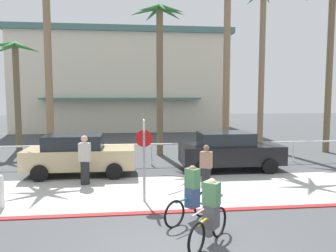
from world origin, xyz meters
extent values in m
plane|color=#424447|center=(0.00, 10.00, 0.00)|extent=(80.00, 80.00, 0.00)
cube|color=beige|center=(0.00, 4.20, 0.01)|extent=(44.00, 4.00, 0.02)
cube|color=maroon|center=(0.00, 2.20, 0.01)|extent=(44.00, 0.24, 0.03)
cube|color=beige|center=(-1.67, 27.18, 4.36)|extent=(19.20, 10.37, 8.72)
cube|color=#47706B|center=(-1.67, 27.18, 8.97)|extent=(19.80, 10.97, 0.50)
cube|color=#47706B|center=(-1.67, 21.50, 3.00)|extent=(13.44, 1.20, 0.16)
cylinder|color=white|center=(0.00, 8.50, 1.00)|extent=(23.43, 0.08, 0.08)
cylinder|color=white|center=(-4.69, 8.50, 0.50)|extent=(0.08, 0.08, 1.00)
cylinder|color=white|center=(-2.34, 8.50, 0.50)|extent=(0.08, 0.08, 1.00)
cylinder|color=white|center=(0.00, 8.50, 0.50)|extent=(0.08, 0.08, 1.00)
cylinder|color=white|center=(2.34, 8.50, 0.50)|extent=(0.08, 0.08, 1.00)
cylinder|color=white|center=(4.69, 8.50, 0.50)|extent=(0.08, 0.08, 1.00)
cylinder|color=white|center=(7.03, 8.50, 0.50)|extent=(0.08, 0.08, 1.00)
cylinder|color=gray|center=(-0.57, 3.22, 1.10)|extent=(0.08, 0.08, 2.20)
cube|color=white|center=(-0.57, 3.22, 2.38)|extent=(0.04, 0.56, 0.36)
cylinder|color=red|center=(-0.57, 3.22, 1.98)|extent=(0.52, 0.03, 0.52)
cylinder|color=white|center=(-4.77, 3.10, 0.42)|extent=(0.20, 0.20, 0.85)
sphere|color=white|center=(-4.77, 3.10, 0.90)|extent=(0.20, 0.20, 0.20)
cylinder|color=brown|center=(-7.70, 13.88, 3.15)|extent=(0.36, 0.36, 6.30)
cone|color=#387F3D|center=(-7.08, 13.88, 6.11)|extent=(1.35, 0.32, 0.68)
cone|color=#387F3D|center=(-7.17, 14.55, 6.16)|extent=(1.36, 1.59, 0.61)
cone|color=#387F3D|center=(-7.86, 14.56, 6.09)|extent=(0.64, 1.52, 0.72)
cone|color=#387F3D|center=(-8.46, 14.24, 6.06)|extent=(1.73, 1.06, 0.79)
cone|color=#387F3D|center=(-7.87, 13.15, 6.08)|extent=(0.66, 1.61, 0.74)
cone|color=#387F3D|center=(-7.18, 13.22, 6.12)|extent=(1.34, 1.57, 0.67)
cylinder|color=#846B4C|center=(-5.03, 10.46, 4.54)|extent=(0.36, 0.36, 9.07)
cylinder|color=brown|center=(0.63, 11.19, 4.01)|extent=(0.36, 0.36, 8.01)
cone|color=#2D6B33|center=(1.32, 11.19, 7.81)|extent=(1.46, 0.32, 0.72)
cone|color=#2D6B33|center=(1.28, 11.73, 7.80)|extent=(1.56, 1.38, 0.73)
cone|color=#2D6B33|center=(0.75, 11.82, 7.85)|extent=(0.55, 1.39, 0.64)
cone|color=#2D6B33|center=(0.29, 11.79, 7.74)|extent=(1.03, 1.46, 0.83)
cone|color=#2D6B33|center=(-0.16, 11.48, 7.82)|extent=(1.76, 0.90, 0.70)
cone|color=#2D6B33|center=(0.06, 10.98, 7.84)|extent=(1.33, 0.75, 0.65)
cone|color=#2D6B33|center=(0.19, 10.42, 7.74)|extent=(1.22, 1.79, 0.85)
cone|color=#2D6B33|center=(0.74, 10.59, 7.78)|extent=(0.55, 1.37, 0.75)
cone|color=#2D6B33|center=(1.21, 10.71, 7.77)|extent=(1.43, 1.27, 0.80)
cylinder|color=#846B4C|center=(4.23, 10.75, 4.99)|extent=(0.36, 0.36, 9.97)
cylinder|color=#846B4C|center=(7.07, 12.84, 4.81)|extent=(0.36, 0.36, 9.63)
cylinder|color=brown|center=(10.29, 10.94, 4.70)|extent=(0.36, 0.36, 9.40)
cube|color=tan|center=(-3.03, 6.90, 0.73)|extent=(4.40, 1.80, 0.80)
cube|color=#1E2328|center=(-3.28, 6.90, 1.41)|extent=(2.29, 1.58, 0.56)
cylinder|color=black|center=(-1.63, 7.80, 0.33)|extent=(0.66, 0.22, 0.66)
cylinder|color=black|center=(-1.63, 6.00, 0.33)|extent=(0.66, 0.22, 0.66)
cylinder|color=black|center=(-4.44, 7.80, 0.33)|extent=(0.66, 0.22, 0.66)
cylinder|color=black|center=(-4.44, 6.00, 0.33)|extent=(0.66, 0.22, 0.66)
cube|color=black|center=(3.39, 7.08, 0.73)|extent=(4.40, 1.80, 0.80)
cube|color=#1E2328|center=(3.14, 7.08, 1.41)|extent=(2.29, 1.58, 0.56)
cylinder|color=black|center=(4.80, 7.98, 0.33)|extent=(0.66, 0.22, 0.66)
cylinder|color=black|center=(4.80, 6.18, 0.33)|extent=(0.66, 0.22, 0.66)
cylinder|color=black|center=(1.98, 7.98, 0.33)|extent=(0.66, 0.22, 0.66)
cylinder|color=black|center=(1.98, 6.18, 0.33)|extent=(0.66, 0.22, 0.66)
torus|color=black|center=(0.36, -0.31, 0.33)|extent=(0.51, 0.59, 0.72)
torus|color=black|center=(1.07, 0.53, 0.33)|extent=(0.51, 0.59, 0.72)
cylinder|color=gold|center=(0.86, 0.27, 0.48)|extent=(0.48, 0.56, 0.35)
cylinder|color=gold|center=(0.52, -0.13, 0.62)|extent=(0.29, 0.32, 0.07)
cylinder|color=gold|center=(0.79, 0.20, 0.55)|extent=(0.05, 0.05, 0.44)
cylinder|color=silver|center=(0.39, -0.27, 0.88)|extent=(0.35, 0.40, 0.04)
cube|color=#4C4C51|center=(0.79, 0.20, 0.61)|extent=(0.42, 0.43, 0.52)
cube|color=#4C7F51|center=(0.79, 0.20, 1.13)|extent=(0.43, 0.42, 0.52)
sphere|color=#D6A884|center=(0.79, 0.20, 1.36)|extent=(0.22, 0.22, 0.22)
torus|color=black|center=(0.10, 1.17, 0.33)|extent=(0.61, 0.49, 0.72)
torus|color=black|center=(0.97, 1.84, 0.33)|extent=(0.61, 0.49, 0.72)
cylinder|color=#197F7A|center=(0.70, 1.63, 0.48)|extent=(0.58, 0.46, 0.35)
cylinder|color=#197F7A|center=(0.29, 1.31, 0.62)|extent=(0.33, 0.27, 0.07)
cylinder|color=#197F7A|center=(0.63, 1.58, 0.55)|extent=(0.05, 0.05, 0.44)
cylinder|color=silver|center=(0.14, 1.20, 0.88)|extent=(0.42, 0.33, 0.04)
cube|color=#384C7A|center=(0.63, 1.58, 0.61)|extent=(0.42, 0.42, 0.52)
cube|color=#4C7F51|center=(0.63, 1.58, 1.13)|extent=(0.41, 0.43, 0.52)
sphere|color=brown|center=(0.63, 1.58, 1.36)|extent=(0.22, 0.22, 0.22)
cylinder|color=#232326|center=(1.65, 4.38, 0.38)|extent=(0.44, 0.44, 0.75)
cube|color=#93705B|center=(1.65, 4.38, 1.04)|extent=(0.48, 0.42, 0.58)
sphere|color=brown|center=(1.65, 4.38, 1.46)|extent=(0.21, 0.21, 0.21)
cylinder|color=#232326|center=(-2.66, 5.40, 0.44)|extent=(0.38, 0.38, 0.88)
cube|color=#B7B2A8|center=(-2.66, 5.40, 1.22)|extent=(0.44, 0.33, 0.68)
sphere|color=#D6A884|center=(-2.66, 5.40, 1.71)|extent=(0.24, 0.24, 0.24)
camera|label=1|loc=(-0.97, -6.73, 3.30)|focal=35.08mm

